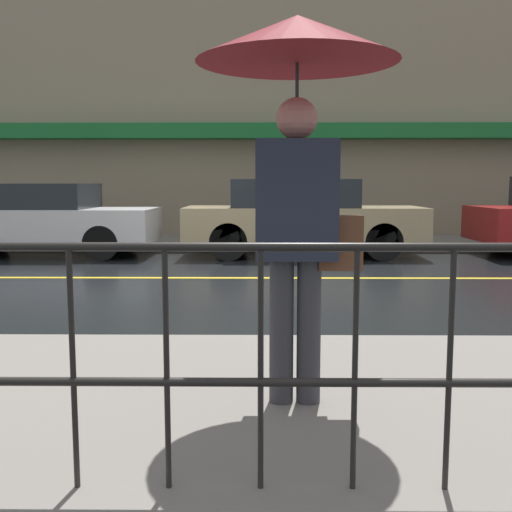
# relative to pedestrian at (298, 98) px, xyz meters

# --- Properties ---
(ground_plane) EXTENTS (80.00, 80.00, 0.00)m
(ground_plane) POSITION_rel_pedestrian_xyz_m (-0.76, 5.34, -1.83)
(ground_plane) COLOR black
(sidewalk_near) EXTENTS (28.00, 2.73, 0.14)m
(sidewalk_near) POSITION_rel_pedestrian_xyz_m (-0.76, 0.14, -1.76)
(sidewalk_near) COLOR slate
(sidewalk_near) RESTS_ON ground_plane
(sidewalk_far) EXTENTS (28.00, 2.16, 0.14)m
(sidewalk_far) POSITION_rel_pedestrian_xyz_m (-0.76, 10.25, -1.76)
(sidewalk_far) COLOR slate
(sidewalk_far) RESTS_ON ground_plane
(lane_marking) EXTENTS (25.20, 0.12, 0.01)m
(lane_marking) POSITION_rel_pedestrian_xyz_m (-0.76, 5.34, -1.82)
(lane_marking) COLOR gold
(lane_marking) RESTS_ON ground_plane
(building_storefront) EXTENTS (28.00, 0.85, 6.90)m
(building_storefront) POSITION_rel_pedestrian_xyz_m (-0.76, 11.46, 1.58)
(building_storefront) COLOR gray
(building_storefront) RESTS_ON ground_plane
(railing_foreground) EXTENTS (12.00, 0.04, 1.01)m
(railing_foreground) POSITION_rel_pedestrian_xyz_m (-0.76, -0.98, -1.06)
(railing_foreground) COLOR black
(railing_foreground) RESTS_ON sidewalk_near
(pedestrian) EXTENTS (1.09, 1.09, 2.12)m
(pedestrian) POSITION_rel_pedestrian_xyz_m (0.00, 0.00, 0.00)
(pedestrian) COLOR #333338
(pedestrian) RESTS_ON sidewalk_near
(car_white) EXTENTS (4.29, 1.79, 1.37)m
(car_white) POSITION_rel_pedestrian_xyz_m (-4.43, 8.09, -1.12)
(car_white) COLOR silver
(car_white) RESTS_ON ground_plane
(car_tan) EXTENTS (4.46, 1.72, 1.45)m
(car_tan) POSITION_rel_pedestrian_xyz_m (0.54, 8.09, -1.08)
(car_tan) COLOR tan
(car_tan) RESTS_ON ground_plane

